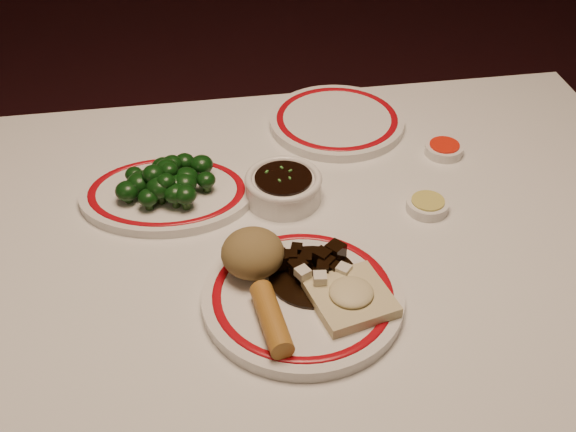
% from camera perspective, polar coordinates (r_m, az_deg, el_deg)
% --- Properties ---
extents(dining_table, '(1.20, 0.90, 0.75)m').
position_cam_1_polar(dining_table, '(1.09, 0.85, -6.52)').
color(dining_table, white).
rests_on(dining_table, ground).
extents(main_plate, '(0.32, 0.32, 0.02)m').
position_cam_1_polar(main_plate, '(0.94, 1.18, -6.41)').
color(main_plate, white).
rests_on(main_plate, dining_table).
extents(rice_mound, '(0.08, 0.08, 0.06)m').
position_cam_1_polar(rice_mound, '(0.95, -2.81, -2.95)').
color(rice_mound, olive).
rests_on(rice_mound, main_plate).
extents(spring_roll, '(0.04, 0.11, 0.03)m').
position_cam_1_polar(spring_roll, '(0.89, -1.32, -8.10)').
color(spring_roll, '#AF772B').
rests_on(spring_roll, main_plate).
extents(fried_wonton, '(0.12, 0.12, 0.03)m').
position_cam_1_polar(fried_wonton, '(0.92, 4.99, -6.37)').
color(fried_wonton, beige).
rests_on(fried_wonton, main_plate).
extents(stirfry_heap, '(0.12, 0.12, 0.03)m').
position_cam_1_polar(stirfry_heap, '(0.96, 1.92, -4.13)').
color(stirfry_heap, black).
rests_on(stirfry_heap, main_plate).
extents(broccoli_plate, '(0.29, 0.26, 0.02)m').
position_cam_1_polar(broccoli_plate, '(1.13, -9.54, 1.76)').
color(broccoli_plate, white).
rests_on(broccoli_plate, dining_table).
extents(broccoli_pile, '(0.15, 0.12, 0.05)m').
position_cam_1_polar(broccoli_pile, '(1.11, -9.63, 2.85)').
color(broccoli_pile, '#23471C').
rests_on(broccoli_pile, broccoli_plate).
extents(soy_bowl, '(0.12, 0.12, 0.04)m').
position_cam_1_polar(soy_bowl, '(1.11, -0.36, 2.19)').
color(soy_bowl, white).
rests_on(soy_bowl, dining_table).
extents(sweet_sour_dish, '(0.06, 0.06, 0.02)m').
position_cam_1_polar(sweet_sour_dish, '(1.24, 12.22, 5.19)').
color(sweet_sour_dish, white).
rests_on(sweet_sour_dish, dining_table).
extents(mustard_dish, '(0.06, 0.06, 0.02)m').
position_cam_1_polar(mustard_dish, '(1.11, 10.96, 0.85)').
color(mustard_dish, white).
rests_on(mustard_dish, dining_table).
extents(far_plate, '(0.28, 0.28, 0.02)m').
position_cam_1_polar(far_plate, '(1.29, 3.88, 7.51)').
color(far_plate, white).
rests_on(far_plate, dining_table).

